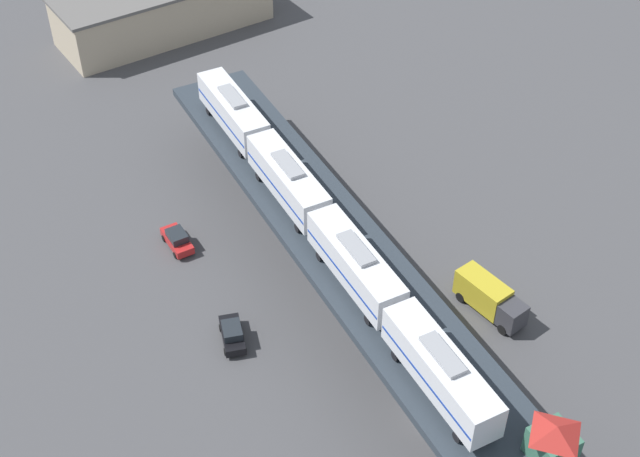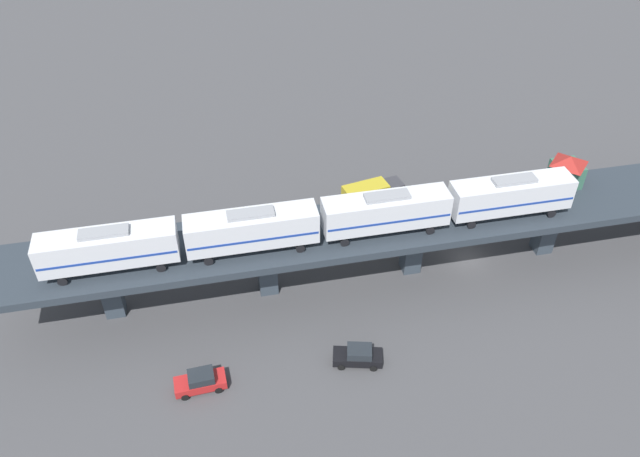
{
  "view_description": "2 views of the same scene",
  "coord_description": "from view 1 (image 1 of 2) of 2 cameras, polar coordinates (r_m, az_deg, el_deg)",
  "views": [
    {
      "loc": [
        -31.4,
        -32.66,
        59.58
      ],
      "look_at": [
        0.05,
        16.51,
        8.27
      ],
      "focal_mm": 50.0,
      "sensor_mm": 36.0,
      "label": 1
    },
    {
      "loc": [
        -42.77,
        29.56,
        45.01
      ],
      "look_at": [
        0.05,
        16.51,
        8.27
      ],
      "focal_mm": 35.0,
      "sensor_mm": 36.0,
      "label": 2
    }
  ],
  "objects": [
    {
      "name": "street_car_red",
      "position": [
        88.74,
        -9.13,
        -0.69
      ],
      "size": [
        2.08,
        4.47,
        1.89
      ],
      "color": "#AD1E1E",
      "rests_on": "ground"
    },
    {
      "name": "delivery_truck",
      "position": [
        82.18,
        10.8,
        -4.35
      ],
      "size": [
        2.99,
        7.39,
        3.2
      ],
      "color": "#333338",
      "rests_on": "ground"
    },
    {
      "name": "subway_train",
      "position": [
        77.04,
        0.0,
        0.58
      ],
      "size": [
        7.17,
        49.85,
        4.45
      ],
      "color": "silver",
      "rests_on": "elevated_viaduct"
    },
    {
      "name": "warehouse_building",
      "position": [
        123.89,
        -9.99,
        13.73
      ],
      "size": [
        28.79,
        10.86,
        6.8
      ],
      "color": "tan",
      "rests_on": "ground"
    },
    {
      "name": "street_car_black",
      "position": [
        79.21,
        -5.64,
        -6.72
      ],
      "size": [
        3.16,
        4.75,
        1.89
      ],
      "color": "black",
      "rests_on": "ground"
    },
    {
      "name": "ground_plane",
      "position": [
        74.85,
        6.95,
        -11.88
      ],
      "size": [
        400.0,
        400.0,
        0.0
      ],
      "primitive_type": "plane",
      "color": "#424244"
    },
    {
      "name": "elevated_viaduct",
      "position": [
        70.22,
        7.4,
        -9.11
      ],
      "size": [
        16.42,
        92.38,
        6.77
      ],
      "color": "#283039",
      "rests_on": "ground"
    },
    {
      "name": "signal_hut",
      "position": [
        64.47,
        14.71,
        -13.01
      ],
      "size": [
        3.49,
        3.49,
        3.4
      ],
      "color": "#33604C",
      "rests_on": "elevated_viaduct"
    }
  ]
}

